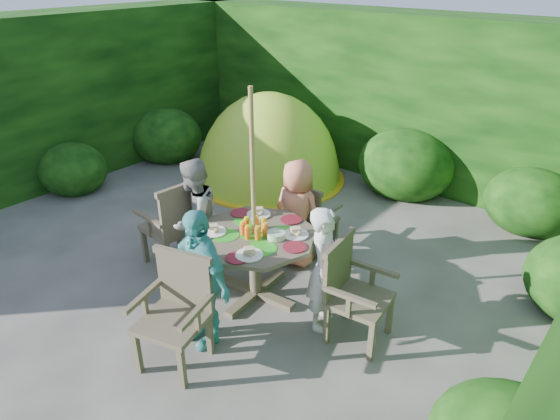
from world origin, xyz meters
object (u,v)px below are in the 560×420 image
Objects in this scene: garden_chair_front at (177,309)px; garden_chair_right at (352,290)px; garden_chair_back at (310,217)px; child_front at (200,278)px; patio_table at (255,244)px; parasol_pole at (253,201)px; child_left at (195,219)px; dome_tent at (269,179)px; garden_chair_left at (175,223)px; child_back at (297,213)px; child_right at (324,269)px.

garden_chair_right is at bearing 33.80° from garden_chair_front.
garden_chair_back is 0.63× the size of child_front.
child_front reaches higher than patio_table.
parasol_pole is 1.63× the size of child_left.
dome_tent is (-1.14, 2.54, -0.67)m from child_left.
dome_tent is at bearing -37.71° from garden_chair_back.
parasol_pole reaches higher than garden_chair_left.
child_front is at bearing -72.98° from dome_tent.
garden_chair_back is at bearing -51.44° from dome_tent.
child_back is at bearing 95.56° from parasol_pole.
garden_chair_left is (-2.18, -0.23, 0.04)m from garden_chair_right.
child_left is (-0.89, 1.02, 0.16)m from garden_chair_front.
child_front is (0.16, -1.59, 0.04)m from child_back.
garden_chair_right is 0.76× the size of child_right.
garden_chair_back is 1.38m from child_left.
garden_chair_right is (1.09, 0.10, -0.12)m from patio_table.
parasol_pole is 1.75× the size of child_back.
child_right is at bearing 80.51° from child_left.
garden_chair_front is (0.09, -1.09, -0.59)m from parasol_pole.
patio_table is at bearing 74.85° from child_right.
child_right is at bearing 5.49° from patio_table.
child_back is 0.94× the size of child_front.
garden_chair_back is 0.35m from child_back.
child_left is at bearing 47.05° from child_back.
child_left is 1.07× the size of child_back.
garden_chair_right is 0.75× the size of child_back.
child_back is (-1.17, 0.69, 0.13)m from garden_chair_right.
child_front is at bearing 124.36° from garden_chair_right.
child_front is (0.07, -0.80, 0.05)m from patio_table.
child_right is 1.13m from child_back.
dome_tent is (-1.94, 2.46, -1.10)m from parasol_pole.
garden_chair_left is 1.35m from child_front.
garden_chair_left is at bearing -96.24° from child_left.
garden_chair_front is 0.34m from child_front.
child_left is at bearing -80.53° from dome_tent.
child_left is 1.13m from child_back.
child_front is (1.16, -0.67, 0.13)m from garden_chair_left.
child_left is (-1.89, -0.18, 0.17)m from garden_chair_right.
garden_chair_left is 0.75× the size of child_left.
dome_tent reaches higher than child_right.
child_left is (-0.80, -0.08, -0.43)m from parasol_pole.
dome_tent is at bearing 103.42° from garden_chair_front.
dome_tent reaches higher than garden_chair_left.
child_left is at bearing 74.92° from child_right.
parasol_pole is 1.77× the size of child_right.
dome_tent is at bearing 28.29° from child_right.
garden_chair_front is at bearing 132.86° from garden_chair_right.
child_left is 1.00× the size of child_front.
patio_table is 0.81m from child_left.
patio_table is at bearing -66.43° from dome_tent.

